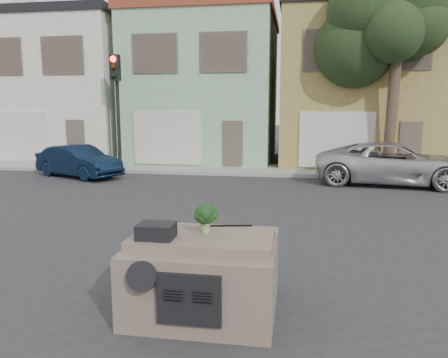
% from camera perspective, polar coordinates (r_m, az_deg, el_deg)
% --- Properties ---
extents(ground_plane, '(120.00, 120.00, 0.00)m').
position_cam_1_polar(ground_plane, '(9.29, 1.31, -8.49)').
color(ground_plane, '#303033').
rests_on(ground_plane, ground).
extents(sidewalk, '(40.00, 3.00, 0.15)m').
position_cam_1_polar(sidewalk, '(19.49, 5.62, 1.18)').
color(sidewalk, gray).
rests_on(sidewalk, ground).
extents(townhouse_white, '(7.20, 8.20, 7.55)m').
position_cam_1_polar(townhouse_white, '(26.29, -18.76, 10.94)').
color(townhouse_white, silver).
rests_on(townhouse_white, ground).
extents(townhouse_mint, '(7.20, 8.20, 7.55)m').
position_cam_1_polar(townhouse_mint, '(23.75, -2.21, 11.64)').
color(townhouse_mint, '#8FBD95').
rests_on(townhouse_mint, ground).
extents(townhouse_tan, '(7.20, 8.20, 7.55)m').
position_cam_1_polar(townhouse_tan, '(23.44, 16.44, 11.30)').
color(townhouse_tan, '#9B8646').
rests_on(townhouse_tan, ground).
extents(navy_sedan, '(4.17, 2.89, 1.30)m').
position_cam_1_polar(navy_sedan, '(18.91, -18.36, 0.26)').
color(navy_sedan, '#0C1C32').
rests_on(navy_sedan, ground).
extents(silver_pickup, '(5.90, 3.34, 1.56)m').
position_cam_1_polar(silver_pickup, '(17.42, 21.10, -0.65)').
color(silver_pickup, '#B9BBC0').
rests_on(silver_pickup, ground).
extents(traffic_signal, '(0.40, 0.40, 5.10)m').
position_cam_1_polar(traffic_signal, '(19.82, -13.76, 8.28)').
color(traffic_signal, black).
rests_on(traffic_signal, ground).
extents(tree_near, '(4.40, 4.00, 8.50)m').
position_cam_1_polar(tree_near, '(18.98, 21.34, 13.01)').
color(tree_near, '#213419').
rests_on(tree_near, ground).
extents(car_dashboard, '(2.00, 1.80, 1.12)m').
position_cam_1_polar(car_dashboard, '(6.31, -2.55, -11.92)').
color(car_dashboard, '#706053').
rests_on(car_dashboard, ground).
extents(instrument_hump, '(0.48, 0.38, 0.20)m').
position_cam_1_polar(instrument_hump, '(5.93, -8.84, -6.72)').
color(instrument_hump, black).
rests_on(instrument_hump, car_dashboard).
extents(wiper_arm, '(0.69, 0.15, 0.02)m').
position_cam_1_polar(wiper_arm, '(6.44, 0.56, -6.12)').
color(wiper_arm, black).
rests_on(wiper_arm, car_dashboard).
extents(broccoli, '(0.43, 0.43, 0.43)m').
position_cam_1_polar(broccoli, '(6.06, -2.45, -5.15)').
color(broccoli, black).
rests_on(broccoli, car_dashboard).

